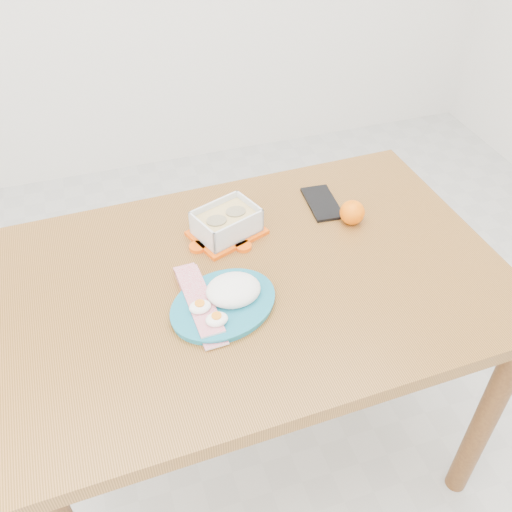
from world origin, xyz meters
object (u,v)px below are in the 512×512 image
object	(u,v)px
orange_fruit	(352,212)
rice_plate	(227,298)
dining_table	(256,305)
food_container	(227,223)
smartphone	(322,203)

from	to	relation	value
orange_fruit	rice_plate	distance (m)	0.43
dining_table	rice_plate	world-z (taller)	rice_plate
orange_fruit	rice_plate	size ratio (longest dim) A/B	0.20
rice_plate	food_container	bearing A→B (deg)	50.88
rice_plate	smartphone	xyz separation A→B (m)	(0.35, 0.28, -0.02)
smartphone	food_container	bearing A→B (deg)	-166.88
smartphone	rice_plate	bearing A→B (deg)	-136.73
food_container	orange_fruit	world-z (taller)	food_container
dining_table	food_container	bearing A→B (deg)	96.35
food_container	rice_plate	bearing A→B (deg)	-126.42
food_container	rice_plate	distance (m)	0.25
dining_table	orange_fruit	xyz separation A→B (m)	(0.30, 0.11, 0.13)
dining_table	food_container	xyz separation A→B (m)	(-0.02, 0.17, 0.14)
rice_plate	smartphone	distance (m)	0.45
dining_table	rice_plate	size ratio (longest dim) A/B	3.68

